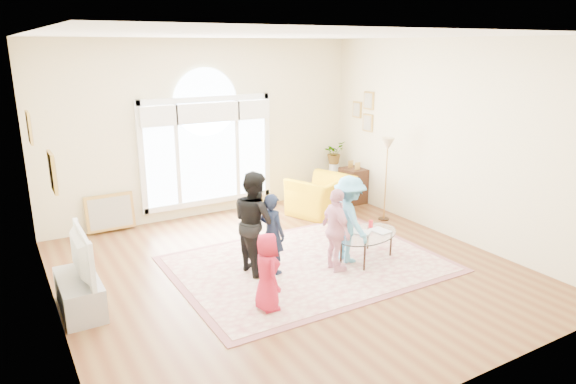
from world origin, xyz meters
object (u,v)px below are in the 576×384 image
tv_console (80,294)px  television (76,255)px  armchair (321,195)px  coffee_table (367,235)px  area_rug (308,264)px

tv_console → television: bearing=-0.0°
tv_console → armchair: size_ratio=0.91×
television → coffee_table: 3.95m
area_rug → television: size_ratio=3.52×
area_rug → television: 3.16m
tv_console → television: television is taller
armchair → television: bearing=-1.9°
tv_console → armchair: 4.83m
tv_console → television: size_ratio=0.98×
television → armchair: television is taller
coffee_table → area_rug: bearing=142.2°
area_rug → tv_console: (-3.08, 0.26, 0.20)m
television → coffee_table: (3.90, -0.56, -0.31)m
area_rug → television: television is taller
coffee_table → armchair: bearing=55.4°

